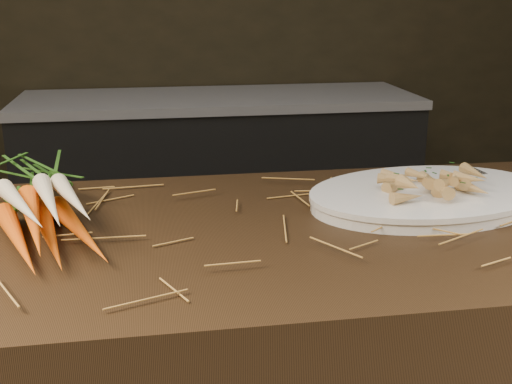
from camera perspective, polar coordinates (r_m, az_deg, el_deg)
The scene contains 6 objects.
back_counter at distance 3.09m, azimuth -3.22°, elevation 0.87°, with size 1.82×0.62×0.84m.
straw_bedding at distance 1.13m, azimuth -8.36°, elevation -3.18°, with size 1.40×0.60×0.02m, color olive, non-canonical shape.
root_veg_bunch at distance 1.26m, azimuth -19.03°, elevation 0.08°, with size 0.31×0.57×0.10m.
serving_platter at distance 1.31m, azimuth 15.00°, elevation -0.50°, with size 0.49×0.32×0.03m, color white, non-canonical shape.
roasted_veg_heap at distance 1.30m, azimuth 15.14°, elevation 1.18°, with size 0.24×0.17×0.05m, color #B37B44, non-canonical shape.
serving_fork at distance 1.40m, azimuth 21.42°, elevation 0.59°, with size 0.02×0.18×0.00m, color silver.
Camera 1 is at (-0.01, -0.76, 1.31)m, focal length 45.00 mm.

